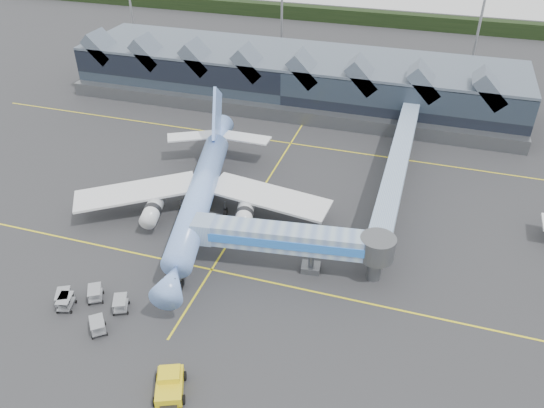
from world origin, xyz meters
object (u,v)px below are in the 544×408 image
(main_airliner, at_px, (202,190))
(jet_bridge, at_px, (304,242))
(fuel_truck, at_px, (206,185))
(pushback_tug, at_px, (170,385))

(main_airliner, bearing_deg, jet_bridge, -38.23)
(fuel_truck, bearing_deg, pushback_tug, -84.11)
(jet_bridge, distance_m, pushback_tug, 22.77)
(jet_bridge, height_order, fuel_truck, jet_bridge)
(main_airliner, relative_size, jet_bridge, 1.71)
(jet_bridge, relative_size, fuel_truck, 2.74)
(pushback_tug, bearing_deg, fuel_truck, 85.11)
(main_airliner, bearing_deg, fuel_truck, 94.55)
(jet_bridge, relative_size, pushback_tug, 4.83)
(pushback_tug, bearing_deg, main_airliner, 85.02)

